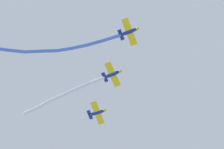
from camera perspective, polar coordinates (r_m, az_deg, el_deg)
airplane_lead at (r=68.64m, az=2.93°, el=7.21°), size 4.54×5.77×1.48m
smoke_trail_lead at (r=69.66m, az=-9.45°, el=4.55°), size 18.80×19.41×1.71m
airplane_left_wing at (r=71.75m, az=0.07°, el=0.03°), size 4.54×5.82×1.48m
smoke_trail_left_wing at (r=75.81m, az=-8.35°, el=-3.56°), size 19.79×8.76×3.01m
airplane_right_wing at (r=76.05m, az=-2.49°, el=-6.46°), size 4.65×5.67×1.48m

